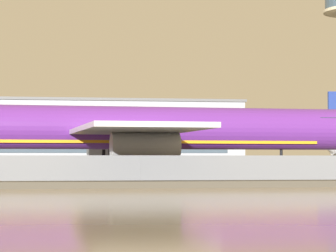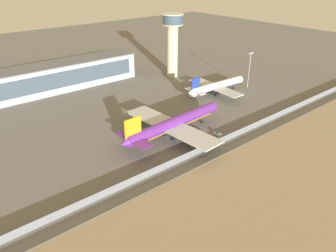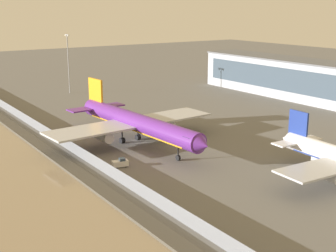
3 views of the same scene
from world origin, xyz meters
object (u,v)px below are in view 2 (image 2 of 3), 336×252
at_px(baggage_tug, 218,134).
at_px(control_tower, 172,39).
at_px(ops_van, 194,93).
at_px(passenger_jet_white, 217,86).
at_px(apron_light_mast_apron_east, 249,68).
at_px(cargo_jet_purple, 173,124).

relative_size(baggage_tug, control_tower, 0.10).
height_order(baggage_tug, control_tower, control_tower).
xyz_separation_m(ops_van, control_tower, (11.82, 30.53, 19.59)).
bearing_deg(baggage_tug, passenger_jet_white, 44.04).
xyz_separation_m(control_tower, apron_light_mast_apron_east, (17.14, -39.45, -10.45)).
relative_size(baggage_tug, apron_light_mast_apron_east, 0.19).
xyz_separation_m(cargo_jet_purple, passenger_jet_white, (44.25, 19.73, -0.84)).
bearing_deg(baggage_tug, control_tower, 63.13).
bearing_deg(control_tower, apron_light_mast_apron_east, -66.52).
distance_m(cargo_jet_purple, ops_van, 42.49).
height_order(passenger_jet_white, control_tower, control_tower).
relative_size(ops_van, control_tower, 0.15).
height_order(cargo_jet_purple, ops_van, cargo_jet_purple).
xyz_separation_m(baggage_tug, ops_van, (21.68, 35.59, 0.47)).
relative_size(cargo_jet_purple, passenger_jet_white, 1.32).
bearing_deg(ops_van, passenger_jet_white, -26.86).
bearing_deg(control_tower, baggage_tug, -116.87).
height_order(cargo_jet_purple, control_tower, control_tower).
distance_m(passenger_jet_white, ops_van, 11.50).
xyz_separation_m(baggage_tug, apron_light_mast_apron_east, (50.64, 26.67, 9.61)).
relative_size(ops_van, apron_light_mast_apron_east, 0.30).
bearing_deg(cargo_jet_purple, apron_light_mast_apron_east, 14.05).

